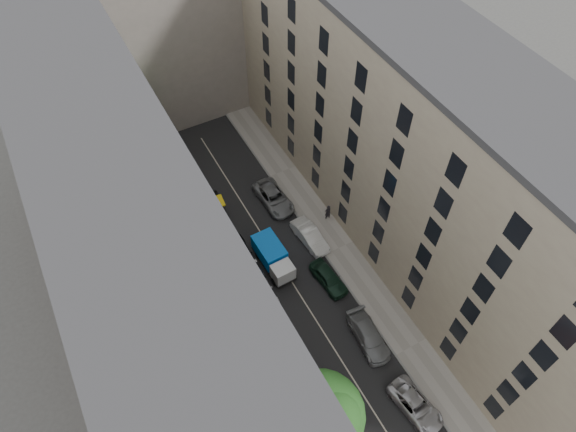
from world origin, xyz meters
TOP-DOWN VIEW (x-y plane):
  - ground at (0.00, 0.00)m, footprint 120.00×120.00m
  - road_surface at (0.00, 0.00)m, footprint 8.00×44.00m
  - sidewalk_left at (-5.50, 0.00)m, footprint 3.00×44.00m
  - sidewalk_right at (5.50, 0.00)m, footprint 3.00×44.00m
  - building_left at (-11.00, 0.00)m, footprint 8.00×44.00m
  - building_right at (11.00, 0.00)m, footprint 8.00×44.00m
  - building_endcap at (0.00, 28.00)m, footprint 18.00×12.00m
  - tarp_truck at (-0.60, 1.31)m, footprint 2.11×5.00m
  - car_left_1 at (-3.06, -13.40)m, footprint 1.78×4.34m
  - car_left_2 at (-3.60, -7.80)m, footprint 2.81×4.90m
  - car_left_3 at (-2.97, -0.65)m, footprint 2.12×5.04m
  - car_left_4 at (-2.80, 3.40)m, footprint 1.89×4.42m
  - car_left_5 at (-2.80, 9.03)m, footprint 1.95×4.58m
  - car_left_6 at (-3.37, 16.60)m, footprint 2.12×4.60m
  - car_right_0 at (2.80, -15.00)m, footprint 2.69×4.84m
  - car_right_1 at (2.80, -8.80)m, footprint 2.39×5.02m
  - car_right_2 at (2.80, -2.60)m, footprint 2.05×4.30m
  - car_right_3 at (3.60, 2.06)m, footprint 1.94×4.65m
  - car_right_4 at (2.80, 7.80)m, footprint 2.62×5.30m
  - tree_near at (-4.85, -13.82)m, footprint 5.76×5.55m
  - tree_mid at (-6.30, 4.02)m, footprint 5.12×4.82m
  - tree_far at (-6.30, 19.89)m, footprint 5.74×5.53m
  - lamp_post at (-4.74, -7.27)m, footprint 0.36×0.36m
  - pedestrian at (6.40, 3.52)m, footprint 0.65×0.43m

SIDE VIEW (x-z plane):
  - ground at x=0.00m, z-range 0.00..0.00m
  - road_surface at x=0.00m, z-range 0.00..0.02m
  - sidewalk_left at x=-5.50m, z-range 0.00..0.15m
  - sidewalk_right at x=5.50m, z-range 0.00..0.15m
  - car_left_6 at x=-3.37m, z-range 0.00..1.28m
  - car_right_0 at x=2.80m, z-range 0.00..1.28m
  - car_left_2 at x=-3.60m, z-range 0.00..1.29m
  - car_left_1 at x=-3.06m, z-range 0.00..1.40m
  - car_right_1 at x=2.80m, z-range 0.00..1.41m
  - car_right_2 at x=2.80m, z-range 0.00..1.42m
  - car_right_4 at x=2.80m, z-range 0.00..1.45m
  - car_left_3 at x=-2.97m, z-range 0.00..1.45m
  - car_left_5 at x=-2.80m, z-range 0.00..1.47m
  - car_left_4 at x=-2.80m, z-range 0.00..1.49m
  - car_right_3 at x=3.60m, z-range 0.00..1.49m
  - pedestrian at x=6.40m, z-range 0.15..1.93m
  - tarp_truck at x=-0.60m, z-range 0.12..2.40m
  - lamp_post at x=-4.74m, z-range 0.91..7.71m
  - tree_mid at x=-6.30m, z-range 1.24..8.59m
  - tree_far at x=-6.30m, z-range 1.60..10.66m
  - tree_near at x=-4.85m, z-range 1.76..11.34m
  - building_endcap at x=0.00m, z-range 0.00..18.00m
  - building_left at x=-11.00m, z-range 0.00..20.00m
  - building_right at x=11.00m, z-range 0.00..20.00m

